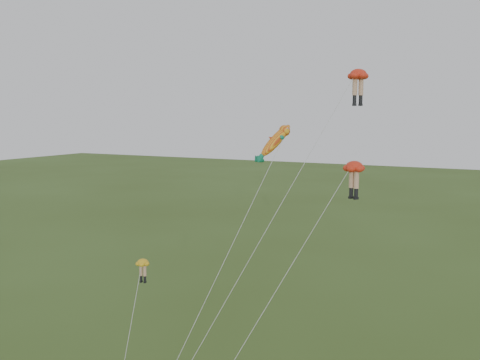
% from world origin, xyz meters
% --- Properties ---
extents(legs_kite_red_high, '(8.57, 13.44, 19.76)m').
position_xyz_m(legs_kite_red_high, '(7.24, 11.79, 18.90)').
color(legs_kite_red_high, red).
rests_on(legs_kite_red_high, ground).
extents(legs_kite_red_mid, '(6.93, 9.53, 13.68)m').
position_xyz_m(legs_kite_red_mid, '(8.46, 6.90, 12.93)').
color(legs_kite_red_mid, red).
rests_on(legs_kite_red_mid, ground).
extents(legs_kite_yellow, '(1.00, 3.37, 7.52)m').
position_xyz_m(legs_kite_yellow, '(-3.08, 0.43, 6.81)').
color(legs_kite_yellow, gold).
rests_on(legs_kite_yellow, ground).
extents(fish_kite, '(3.55, 13.37, 16.09)m').
position_xyz_m(fish_kite, '(1.63, 10.59, 14.55)').
color(fish_kite, gold).
rests_on(fish_kite, ground).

